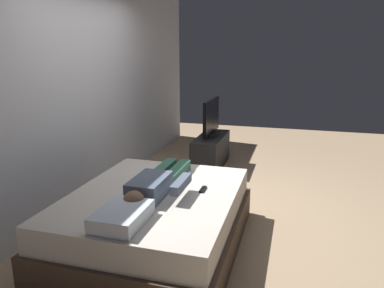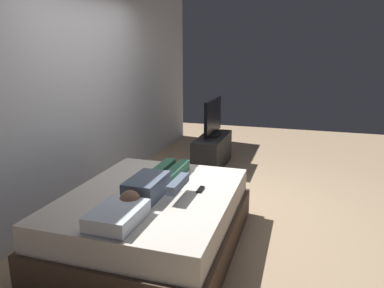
{
  "view_description": "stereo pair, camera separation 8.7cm",
  "coord_description": "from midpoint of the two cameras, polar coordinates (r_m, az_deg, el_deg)",
  "views": [
    {
      "loc": [
        -3.74,
        -0.93,
        1.81
      ],
      "look_at": [
        0.41,
        0.28,
        0.69
      ],
      "focal_mm": 33.77,
      "sensor_mm": 36.0,
      "label": 1
    },
    {
      "loc": [
        -3.72,
        -1.01,
        1.81
      ],
      "look_at": [
        0.41,
        0.28,
        0.69
      ],
      "focal_mm": 33.77,
      "sensor_mm": 36.0,
      "label": 2
    }
  ],
  "objects": [
    {
      "name": "tv_stand",
      "position": [
        5.78,
        2.57,
        -1.17
      ],
      "size": [
        1.1,
        0.4,
        0.5
      ],
      "primitive_type": "cube",
      "color": "#2D2D2D",
      "rests_on": "ground"
    },
    {
      "name": "person",
      "position": [
        3.38,
        -6.35,
        -6.2
      ],
      "size": [
        1.26,
        0.46,
        0.18
      ],
      "color": "slate",
      "rests_on": "bed"
    },
    {
      "name": "tv",
      "position": [
        5.65,
        2.63,
        4.05
      ],
      "size": [
        0.88,
        0.2,
        0.59
      ],
      "color": "black",
      "rests_on": "tv_stand"
    },
    {
      "name": "bed",
      "position": [
        3.5,
        -6.6,
        -11.81
      ],
      "size": [
        1.93,
        1.55,
        0.54
      ],
      "color": "brown",
      "rests_on": "ground"
    },
    {
      "name": "remote",
      "position": [
        3.42,
        1.01,
        -7.17
      ],
      "size": [
        0.15,
        0.04,
        0.02
      ],
      "primitive_type": "cube",
      "color": "black",
      "rests_on": "bed"
    },
    {
      "name": "pillow",
      "position": [
        2.84,
        -11.87,
        -11.1
      ],
      "size": [
        0.48,
        0.34,
        0.12
      ],
      "primitive_type": "cube",
      "color": "white",
      "rests_on": "bed"
    },
    {
      "name": "back_wall",
      "position": [
        4.84,
        -15.09,
        9.16
      ],
      "size": [
        6.4,
        0.1,
        2.8
      ],
      "primitive_type": "cube",
      "color": "silver",
      "rests_on": "ground"
    },
    {
      "name": "ground_plane",
      "position": [
        4.26,
        1.46,
        -10.65
      ],
      "size": [
        10.0,
        10.0,
        0.0
      ],
      "primitive_type": "plane",
      "color": "tan"
    }
  ]
}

